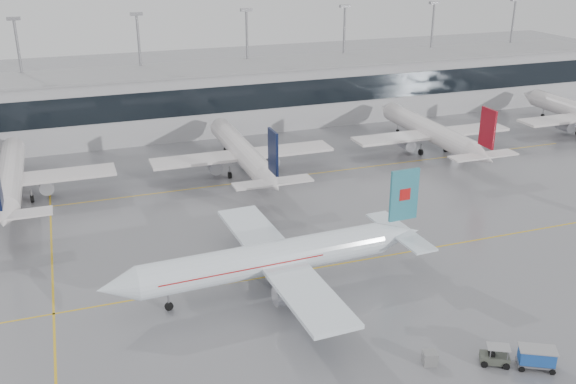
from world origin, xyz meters
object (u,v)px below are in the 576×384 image
object	(u,v)px
baggage_cart	(537,357)
gse_unit	(430,358)
air_canada_jet	(277,258)
baggage_tug	(495,358)

from	to	relation	value
baggage_cart	gse_unit	distance (m)	9.48
air_canada_jet	baggage_tug	size ratio (longest dim) A/B	9.86
air_canada_jet	baggage_cart	bearing A→B (deg)	126.85
gse_unit	baggage_tug	bearing A→B (deg)	-3.22
baggage_tug	baggage_cart	size ratio (longest dim) A/B	1.02
air_canada_jet	baggage_tug	bearing A→B (deg)	123.67
baggage_cart	gse_unit	bearing A→B (deg)	-174.25
air_canada_jet	baggage_cart	distance (m)	27.61
baggage_cart	gse_unit	size ratio (longest dim) A/B	2.97
baggage_cart	gse_unit	xyz separation A→B (m)	(-8.72, 3.69, -0.56)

